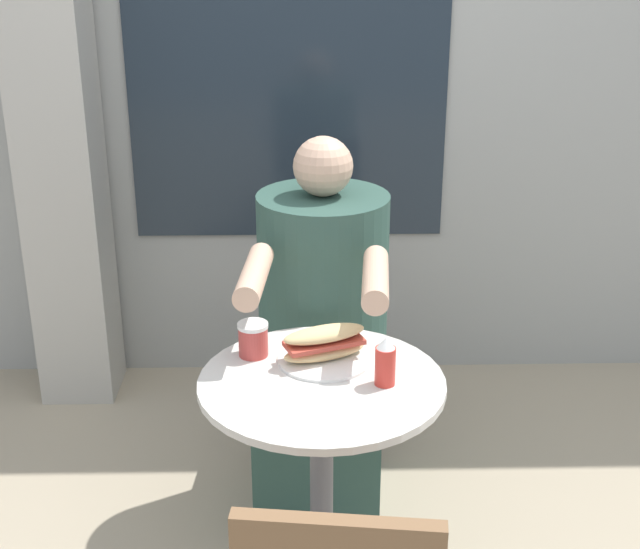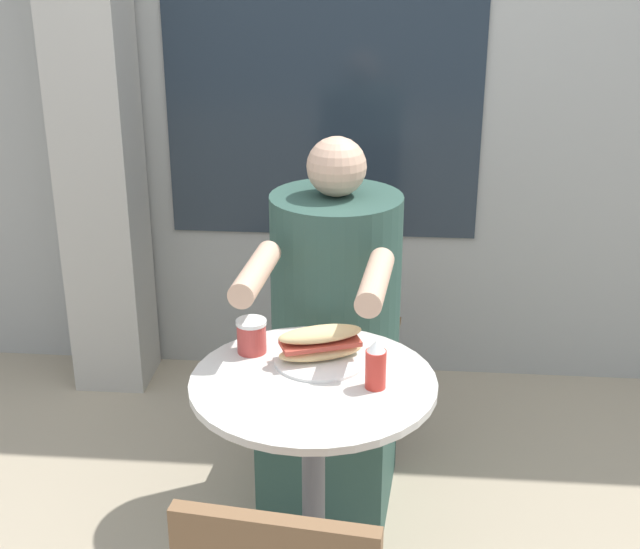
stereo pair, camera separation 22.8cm
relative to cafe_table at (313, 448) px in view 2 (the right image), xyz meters
The scene contains 8 objects.
storefront_wall 1.69m from the cafe_table, 90.04° to the left, with size 8.00×0.09×2.80m.
lattice_pillar 1.69m from the cafe_table, 126.47° to the left, with size 0.27×0.27×2.40m.
cafe_table is the anchor object (origin of this frame).
diner_chair 0.86m from the cafe_table, 88.39° to the left, with size 0.41×0.41×0.87m.
seated_diner 0.51m from the cafe_table, 88.55° to the left, with size 0.43×0.72×1.18m.
sandwich_on_plate 0.26m from the cafe_table, 84.94° to the left, with size 0.24×0.24×0.09m.
drink_cup 0.33m from the cafe_table, 141.69° to the left, with size 0.08×0.08×0.09m.
condiment_bottle 0.30m from the cafe_table, ahead, with size 0.05×0.05×0.12m.
Camera 2 is at (0.18, -1.91, 1.76)m, focal length 50.00 mm.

